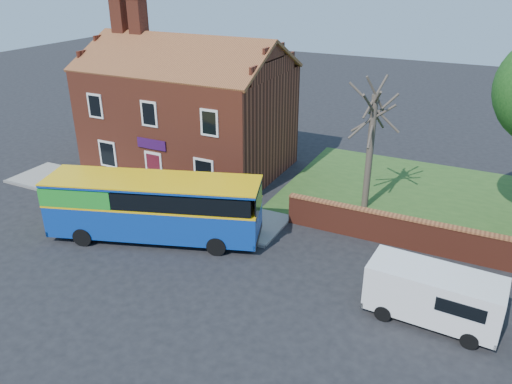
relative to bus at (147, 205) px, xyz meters
The scene contains 7 objects.
ground 4.68m from the bus, 34.29° to the right, with size 120.00×120.00×0.00m, color black.
pavement 5.06m from the bus, 135.96° to the left, with size 18.00×3.50×0.12m, color gray.
kerb 4.13m from the bus, 155.49° to the left, with size 18.00×0.15×0.14m, color slate.
shop_building 9.83m from the bus, 110.83° to the left, with size 12.30×8.13×10.50m.
bus is the anchor object (origin of this frame).
van_near 13.48m from the bus, ahead, with size 4.94×2.24×2.12m.
bare_tree 11.94m from the bus, 42.75° to the left, with size 2.60×3.10×6.95m.
Camera 1 is at (10.68, -14.67, 12.34)m, focal length 35.00 mm.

